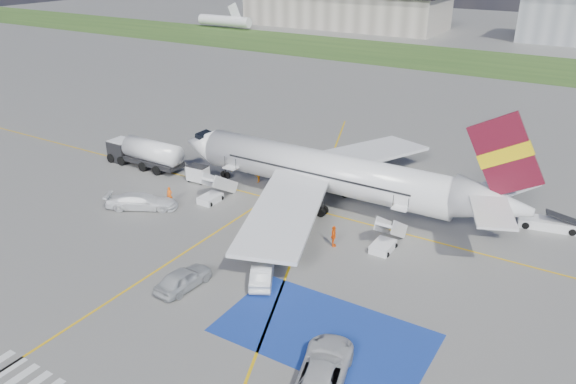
# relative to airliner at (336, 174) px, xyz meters

# --- Properties ---
(ground) EXTENTS (400.00, 400.00, 0.00)m
(ground) POSITION_rel_airliner_xyz_m (-1.51, -14.00, -3.39)
(ground) COLOR #60605E
(ground) RESTS_ON ground
(grass_strip) EXTENTS (400.00, 30.00, 0.01)m
(grass_strip) POSITION_rel_airliner_xyz_m (-1.51, 81.00, -3.39)
(grass_strip) COLOR #2D4C1E
(grass_strip) RESTS_ON ground
(taxiway_line_main) EXTENTS (120.00, 0.20, 0.01)m
(taxiway_line_main) POSITION_rel_airliner_xyz_m (-1.51, -2.00, -3.39)
(taxiway_line_main) COLOR gold
(taxiway_line_main) RESTS_ON ground
(taxiway_line_cross) EXTENTS (0.20, 60.00, 0.01)m
(taxiway_line_cross) POSITION_rel_airliner_xyz_m (-6.51, -24.00, -3.39)
(taxiway_line_cross) COLOR gold
(taxiway_line_cross) RESTS_ON ground
(taxiway_line_diag) EXTENTS (20.71, 56.45, 0.01)m
(taxiway_line_diag) POSITION_rel_airliner_xyz_m (-1.51, -2.00, -3.39)
(taxiway_line_diag) COLOR gold
(taxiway_line_diag) RESTS_ON ground
(staging_box) EXTENTS (14.00, 8.00, 0.01)m
(staging_box) POSITION_rel_airliner_xyz_m (8.49, -18.00, -3.39)
(staging_box) COLOR navy
(staging_box) RESTS_ON ground
(terminal_west) EXTENTS (60.00, 22.00, 10.00)m
(terminal_west) POSITION_rel_airliner_xyz_m (-56.51, 116.00, 1.61)
(terminal_west) COLOR gray
(terminal_west) RESTS_ON ground
(airliner) EXTENTS (36.81, 32.95, 11.92)m
(airliner) POSITION_rel_airliner_xyz_m (0.00, 0.00, 0.00)
(airliner) COLOR white
(airliner) RESTS_ON ground
(airstairs_fwd) EXTENTS (1.90, 5.20, 3.60)m
(airstairs_fwd) POSITION_rel_airliner_xyz_m (-11.01, -5.30, -2.77)
(airstairs_fwd) COLOR white
(airstairs_fwd) RESTS_ON ground
(airstairs_aft) EXTENTS (1.90, 5.20, 3.60)m
(airstairs_aft) POSITION_rel_airliner_xyz_m (7.49, -5.30, -2.77)
(airstairs_aft) COLOR white
(airstairs_aft) RESTS_ON ground
(fuel_tanker) EXTENTS (9.98, 2.88, 3.39)m
(fuel_tanker) POSITION_rel_airliner_xyz_m (-23.40, -2.06, -1.97)
(fuel_tanker) COLOR black
(fuel_tanker) RESTS_ON ground
(gpu_cart) EXTENTS (2.34, 1.60, 1.87)m
(gpu_cart) POSITION_rel_airliner_xyz_m (-15.39, -2.36, -2.55)
(gpu_cart) COLOR white
(gpu_cart) RESTS_ON ground
(belt_loader) EXTENTS (5.74, 2.96, 1.66)m
(belt_loader) POSITION_rel_airliner_xyz_m (18.77, 5.88, -2.98)
(belt_loader) COLOR white
(belt_loader) RESTS_ON ground
(car_silver_a) EXTENTS (2.22, 4.90, 1.63)m
(car_silver_a) POSITION_rel_airliner_xyz_m (-3.06, -18.79, -2.58)
(car_silver_a) COLOR #A7AAAE
(car_silver_a) RESTS_ON ground
(car_silver_b) EXTENTS (3.61, 4.77, 1.51)m
(car_silver_b) POSITION_rel_airliner_xyz_m (1.50, -15.03, -2.64)
(car_silver_b) COLOR silver
(car_silver_b) RESTS_ON ground
(van_white_a) EXTENTS (4.23, 6.51, 2.25)m
(van_white_a) POSITION_rel_airliner_xyz_m (10.63, -22.42, -2.27)
(van_white_a) COLOR silver
(van_white_a) RESTS_ON ground
(van_white_b) EXTENTS (5.55, 4.34, 2.03)m
(van_white_b) POSITION_rel_airliner_xyz_m (-15.71, -10.44, -2.38)
(van_white_b) COLOR white
(van_white_b) RESTS_ON ground
(crew_fwd) EXTENTS (0.72, 0.63, 1.67)m
(crew_fwd) POSITION_rel_airliner_xyz_m (-14.30, -8.02, -2.56)
(crew_fwd) COLOR #FF610D
(crew_fwd) RESTS_ON ground
(crew_nose) EXTENTS (0.88, 0.95, 1.56)m
(crew_nose) POSITION_rel_airliner_xyz_m (-9.86, 0.93, -2.61)
(crew_nose) COLOR orange
(crew_nose) RESTS_ON ground
(crew_aft) EXTENTS (0.98, 1.20, 1.91)m
(crew_aft) POSITION_rel_airliner_xyz_m (3.62, -7.30, -2.44)
(crew_aft) COLOR #FF610D
(crew_aft) RESTS_ON ground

